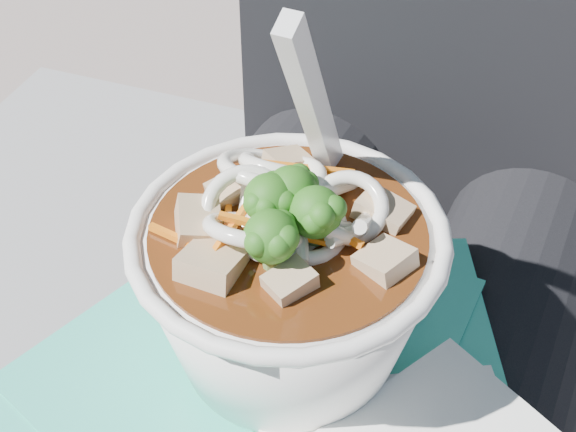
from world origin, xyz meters
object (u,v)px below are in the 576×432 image
at_px(lap, 312,410).
at_px(person_body, 365,290).
at_px(plastic_bag, 257,384).
at_px(udon_bowl, 288,275).

relative_size(lap, person_body, 0.49).
height_order(plastic_bag, udon_bowl, udon_bowl).
xyz_separation_m(person_body, plastic_bag, (-0.02, -0.14, 0.05)).
bearing_deg(person_body, lap, -90.00).
xyz_separation_m(lap, plastic_bag, (-0.02, -0.04, 0.08)).
relative_size(person_body, udon_bowl, 4.73).
height_order(person_body, plastic_bag, person_body).
relative_size(lap, udon_bowl, 2.30).
bearing_deg(plastic_bag, lap, 69.75).
bearing_deg(udon_bowl, person_body, 84.88).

